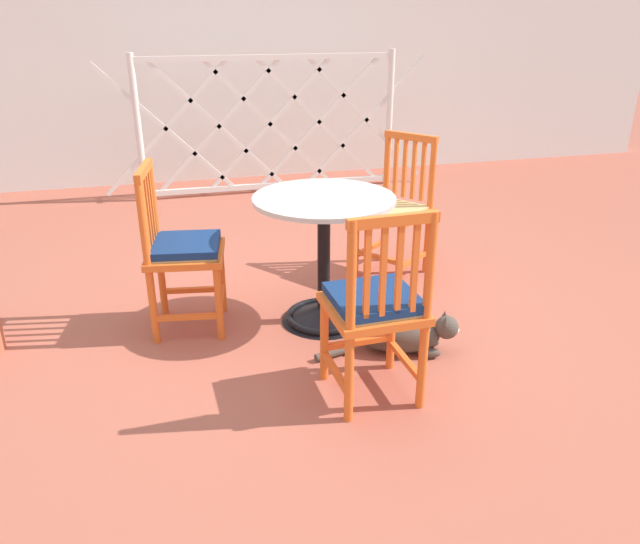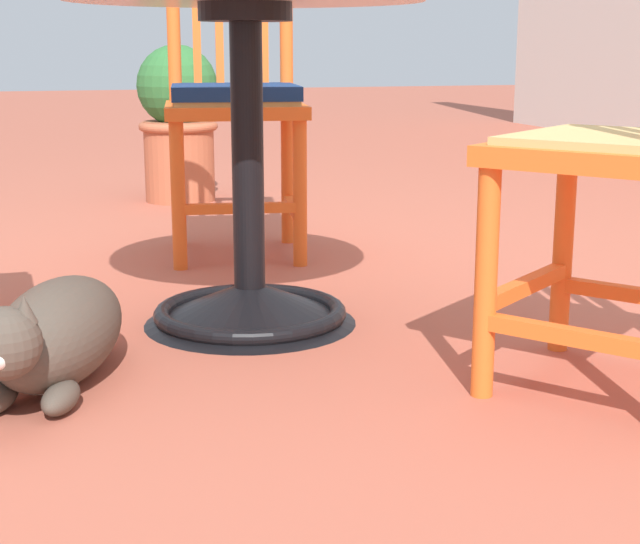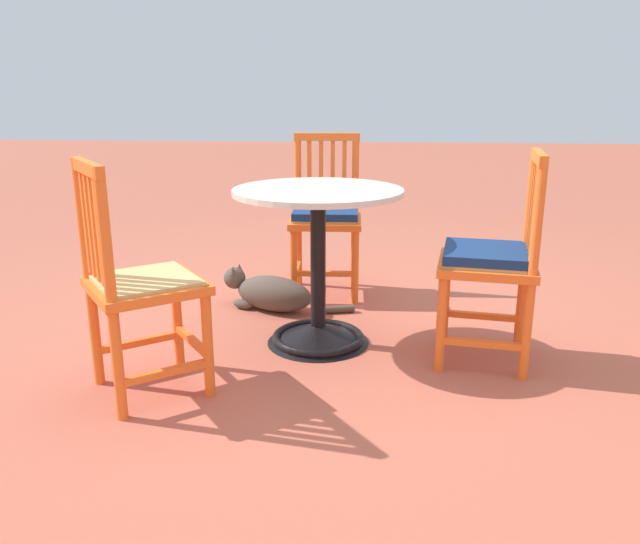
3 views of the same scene
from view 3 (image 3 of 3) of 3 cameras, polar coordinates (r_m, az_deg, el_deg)
The scene contains 6 objects.
ground_plane at distance 2.98m, azimuth 2.55°, elevation -6.39°, with size 24.00×24.00×0.00m, color #AD5642.
cafe_table at distance 2.87m, azimuth -0.18°, elevation -1.18°, with size 0.76×0.76×0.73m.
orange_chair_facing_out at distance 3.58m, azimuth 0.53°, elevation 4.98°, with size 0.41×0.41×0.91m.
orange_chair_by_planter at distance 2.45m, azimuth -16.27°, elevation -1.28°, with size 0.56×0.56×0.91m.
orange_chair_at_corner at distance 2.74m, azimuth 15.45°, elevation 0.90°, with size 0.46×0.46×0.91m.
tabby_cat at distance 3.39m, azimuth -4.76°, elevation -1.89°, with size 0.74×0.35×0.23m.
Camera 3 is at (-0.10, 2.75, 1.14)m, focal length 35.02 mm.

